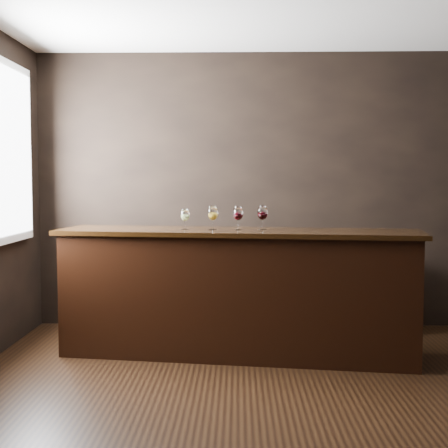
{
  "coord_description": "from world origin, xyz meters",
  "views": [
    {
      "loc": [
        -0.44,
        -4.16,
        1.5
      ],
      "look_at": [
        -0.56,
        1.12,
        1.13
      ],
      "focal_mm": 50.0,
      "sensor_mm": 36.0,
      "label": 1
    }
  ],
  "objects_px": {
    "glass_red_b": "(263,213)",
    "back_bar_shelf": "(272,291)",
    "glass_amber": "(213,214)",
    "glass_white": "(185,215)",
    "glass_red_a": "(238,214)",
    "bar_counter": "(237,295)"
  },
  "relations": [
    {
      "from": "glass_red_a",
      "to": "glass_amber",
      "type": "bearing_deg",
      "value": -175.35
    },
    {
      "from": "back_bar_shelf",
      "to": "glass_red_a",
      "type": "distance_m",
      "value": 1.26
    },
    {
      "from": "glass_white",
      "to": "glass_amber",
      "type": "height_order",
      "value": "glass_amber"
    },
    {
      "from": "back_bar_shelf",
      "to": "glass_red_a",
      "type": "xyz_separation_m",
      "value": [
        -0.34,
        -0.89,
        0.82
      ]
    },
    {
      "from": "glass_red_a",
      "to": "glass_red_b",
      "type": "distance_m",
      "value": 0.21
    },
    {
      "from": "bar_counter",
      "to": "glass_white",
      "type": "distance_m",
      "value": 0.82
    },
    {
      "from": "bar_counter",
      "to": "glass_amber",
      "type": "bearing_deg",
      "value": -173.88
    },
    {
      "from": "glass_amber",
      "to": "back_bar_shelf",
      "type": "bearing_deg",
      "value": 58.63
    },
    {
      "from": "glass_red_b",
      "to": "back_bar_shelf",
      "type": "bearing_deg",
      "value": 81.6
    },
    {
      "from": "bar_counter",
      "to": "glass_red_b",
      "type": "bearing_deg",
      "value": 14.64
    },
    {
      "from": "back_bar_shelf",
      "to": "glass_white",
      "type": "bearing_deg",
      "value": -131.86
    },
    {
      "from": "glass_white",
      "to": "glass_amber",
      "type": "xyz_separation_m",
      "value": [
        0.24,
        -0.02,
        0.02
      ]
    },
    {
      "from": "back_bar_shelf",
      "to": "glass_red_b",
      "type": "relative_size",
      "value": 10.43
    },
    {
      "from": "back_bar_shelf",
      "to": "glass_white",
      "type": "height_order",
      "value": "glass_white"
    },
    {
      "from": "bar_counter",
      "to": "back_bar_shelf",
      "type": "xyz_separation_m",
      "value": [
        0.34,
        0.91,
        -0.13
      ]
    },
    {
      "from": "bar_counter",
      "to": "glass_amber",
      "type": "distance_m",
      "value": 0.73
    },
    {
      "from": "glass_amber",
      "to": "glass_red_b",
      "type": "distance_m",
      "value": 0.42
    },
    {
      "from": "glass_red_b",
      "to": "glass_amber",
      "type": "bearing_deg",
      "value": -177.51
    },
    {
      "from": "bar_counter",
      "to": "glass_red_a",
      "type": "relative_size",
      "value": 14.79
    },
    {
      "from": "back_bar_shelf",
      "to": "glass_white",
      "type": "relative_size",
      "value": 12.11
    },
    {
      "from": "back_bar_shelf",
      "to": "glass_red_a",
      "type": "bearing_deg",
      "value": -110.83
    },
    {
      "from": "bar_counter",
      "to": "glass_red_b",
      "type": "relative_size",
      "value": 14.26
    }
  ]
}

